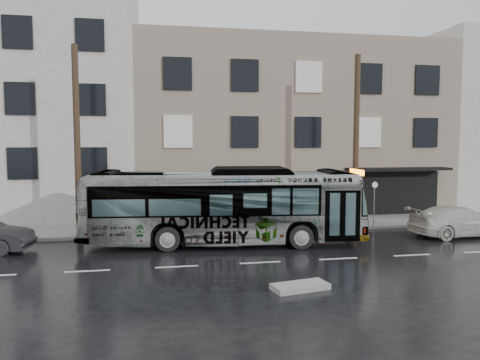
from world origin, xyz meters
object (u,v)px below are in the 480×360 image
at_px(utility_pole_front, 356,142).
at_px(white_sedan, 460,221).
at_px(bus, 223,206).
at_px(utility_pole_rear, 77,142).
at_px(sign_post, 374,203).

distance_m(utility_pole_front, white_sedan, 6.41).
xyz_separation_m(utility_pole_front, bus, (-7.40, -2.32, -2.90)).
distance_m(utility_pole_rear, bus, 7.57).
relative_size(utility_pole_front, utility_pole_rear, 1.00).
xyz_separation_m(bus, white_sedan, (11.73, -0.34, -1.00)).
xyz_separation_m(utility_pole_rear, white_sedan, (18.33, -2.66, -3.91)).
xyz_separation_m(utility_pole_front, sign_post, (1.10, 0.00, -3.30)).
relative_size(utility_pole_rear, white_sedan, 1.76).
bearing_deg(sign_post, utility_pole_rear, 180.00).
bearing_deg(utility_pole_rear, sign_post, 0.00).
relative_size(sign_post, bus, 0.19).
distance_m(sign_post, white_sedan, 4.23).
height_order(utility_pole_front, bus, utility_pole_front).
bearing_deg(bus, sign_post, -68.43).
bearing_deg(utility_pole_rear, white_sedan, -8.26).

